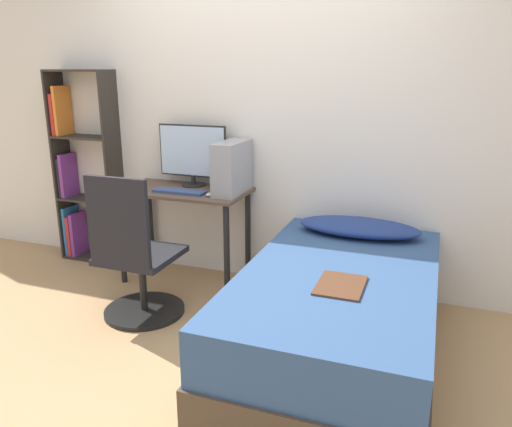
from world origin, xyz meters
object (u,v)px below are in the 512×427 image
object	(u,v)px
monitor	(192,153)
office_chair	(136,266)
keyboard	(179,192)
bookshelf	(80,175)
bed	(337,314)
pc_tower	(232,168)

from	to	relation	value
monitor	office_chair	bearing A→B (deg)	-91.44
office_chair	keyboard	distance (m)	0.68
bookshelf	bed	world-z (taller)	bookshelf
bookshelf	office_chair	bearing A→B (deg)	-37.47
bookshelf	monitor	xyz separation A→B (m)	(1.09, 0.01, 0.25)
keyboard	pc_tower	world-z (taller)	pc_tower
office_chair	monitor	bearing A→B (deg)	88.56
office_chair	pc_tower	bearing A→B (deg)	60.29
bookshelf	pc_tower	distance (m)	1.49
bed	monitor	bearing A→B (deg)	148.25
office_chair	keyboard	world-z (taller)	office_chair
bed	keyboard	bearing A→B (deg)	156.74
keyboard	bed	bearing A→B (deg)	-23.26
keyboard	pc_tower	distance (m)	0.43
bookshelf	keyboard	size ratio (longest dim) A/B	4.05
bookshelf	office_chair	size ratio (longest dim) A/B	1.62
bookshelf	office_chair	distance (m)	1.39
bookshelf	monitor	distance (m)	1.12
monitor	pc_tower	xyz separation A→B (m)	(0.38, -0.12, -0.06)
bed	pc_tower	xyz separation A→B (m)	(-0.95, 0.70, 0.67)
bookshelf	keyboard	distance (m)	1.13
pc_tower	keyboard	bearing A→B (deg)	-159.48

